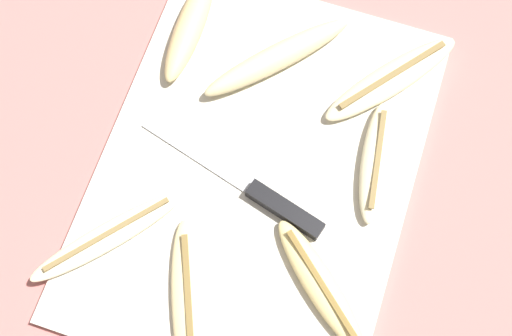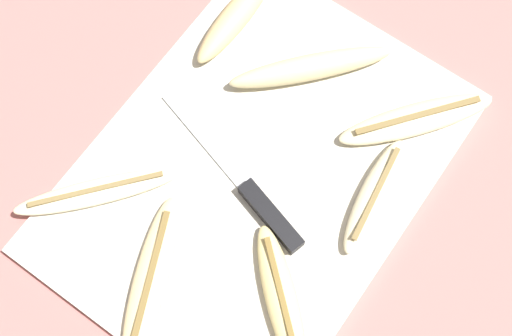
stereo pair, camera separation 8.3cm
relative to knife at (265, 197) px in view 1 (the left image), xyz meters
The scene contains 10 objects.
ground_plane 0.04m from the knife, 34.72° to the left, with size 4.00×4.00×0.00m, color #B76B66.
cutting_board 0.04m from the knife, 34.72° to the left, with size 0.50×0.37×0.01m.
knife is the anchor object (origin of this frame).
banana_cream_curved 0.22m from the knife, 27.61° to the right, with size 0.18×0.16×0.02m.
banana_golden_short 0.12m from the knife, 130.91° to the right, with size 0.14×0.15×0.02m.
banana_ripe_center 0.15m from the knife, 164.72° to the left, with size 0.20×0.12×0.02m.
banana_spotted_left 0.24m from the knife, 41.12° to the left, with size 0.17×0.04×0.03m.
banana_bright_far 0.19m from the knife, 122.90° to the left, with size 0.17×0.16×0.02m.
banana_pale_long 0.14m from the knife, 53.70° to the right, with size 0.16×0.06×0.02m.
banana_soft_right 0.18m from the knife, 13.07° to the left, with size 0.18×0.16×0.03m.
Camera 1 is at (-0.26, -0.09, 0.82)m, focal length 50.00 mm.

